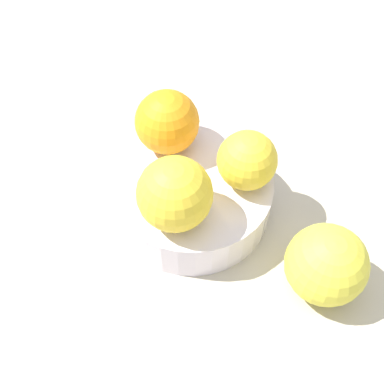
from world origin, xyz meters
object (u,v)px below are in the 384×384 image
(orange_in_bowl_0, at_px, (167,122))
(orange_in_bowl_1, at_px, (247,162))
(orange_loose_0, at_px, (326,265))
(fruit_bowl, at_px, (192,195))
(orange_in_bowl_2, at_px, (175,194))

(orange_in_bowl_0, height_order, orange_in_bowl_1, orange_in_bowl_0)
(orange_loose_0, bearing_deg, orange_in_bowl_0, -135.33)
(fruit_bowl, xyz_separation_m, orange_in_bowl_0, (-0.06, -0.03, 0.06))
(fruit_bowl, relative_size, orange_in_bowl_2, 2.36)
(orange_in_bowl_0, distance_m, orange_in_bowl_2, 0.10)
(fruit_bowl, height_order, orange_in_bowl_0, orange_in_bowl_0)
(orange_in_bowl_1, distance_m, orange_in_bowl_2, 0.09)
(orange_in_bowl_1, height_order, orange_in_bowl_2, orange_in_bowl_2)
(orange_in_bowl_0, relative_size, orange_in_bowl_2, 0.94)
(fruit_bowl, relative_size, orange_in_bowl_1, 2.81)
(orange_in_bowl_1, bearing_deg, orange_loose_0, 35.88)
(orange_in_bowl_2, height_order, orange_loose_0, orange_in_bowl_2)
(orange_in_bowl_1, bearing_deg, orange_in_bowl_2, -60.76)
(orange_in_bowl_1, distance_m, orange_loose_0, 0.13)
(fruit_bowl, bearing_deg, orange_in_bowl_0, -155.05)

